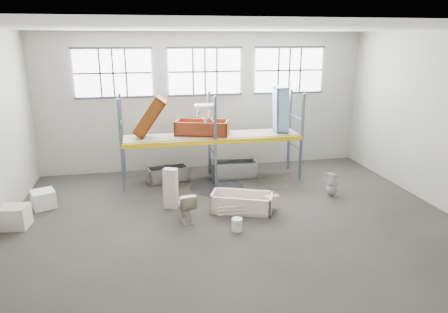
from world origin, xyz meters
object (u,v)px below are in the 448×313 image
object	(u,v)px
cistern_tall	(171,188)
bucket	(237,224)
steel_tub_right	(234,169)
toilet_white	(332,184)
steel_tub_left	(168,174)
rust_tub_flat	(202,128)
toilet_beige	(186,206)
bathtub_beige	(242,202)
carton_near	(15,217)
blue_tub_upright	(281,109)

from	to	relation	value
cistern_tall	bucket	distance (m)	2.41
steel_tub_right	toilet_white	bearing A→B (deg)	-42.03
steel_tub_left	rust_tub_flat	bearing A→B (deg)	1.16
toilet_beige	bathtub_beige	bearing A→B (deg)	-179.05
rust_tub_flat	carton_near	xyz separation A→B (m)	(-5.38, -2.83, -1.53)
steel_tub_right	carton_near	bearing A→B (deg)	-157.11
bathtub_beige	rust_tub_flat	xyz separation A→B (m)	(-0.67, 2.97, 1.56)
toilet_white	blue_tub_upright	size ratio (longest dim) A/B	0.50
toilet_beige	cistern_tall	distance (m)	0.99
toilet_beige	blue_tub_upright	distance (m)	5.24
rust_tub_flat	carton_near	bearing A→B (deg)	-152.29
steel_tub_left	carton_near	size ratio (longest dim) A/B	2.01
bathtub_beige	toilet_white	distance (m)	3.09
toilet_white	carton_near	distance (m)	9.10
toilet_beige	carton_near	distance (m)	4.44
rust_tub_flat	carton_near	distance (m)	6.27
steel_tub_left	toilet_beige	bearing A→B (deg)	-85.62
bathtub_beige	carton_near	world-z (taller)	carton_near
toilet_white	rust_tub_flat	bearing A→B (deg)	-147.98
toilet_beige	toilet_white	world-z (taller)	toilet_beige
cistern_tall	toilet_white	bearing A→B (deg)	22.45
steel_tub_left	carton_near	world-z (taller)	carton_near
bucket	carton_near	xyz separation A→B (m)	(-5.63, 1.33, 0.13)
bathtub_beige	carton_near	distance (m)	6.06
cistern_tall	carton_near	size ratio (longest dim) A/B	1.74
toilet_beige	rust_tub_flat	xyz separation A→B (m)	(0.97, 3.27, 1.41)
toilet_white	steel_tub_right	xyz separation A→B (m)	(-2.60, 2.34, -0.09)
bathtub_beige	toilet_white	bearing A→B (deg)	32.04
carton_near	toilet_white	bearing A→B (deg)	2.54
toilet_beige	toilet_white	distance (m)	4.76
blue_tub_upright	bucket	world-z (taller)	blue_tub_upright
toilet_beige	bucket	size ratio (longest dim) A/B	2.50
bucket	carton_near	world-z (taller)	carton_near
rust_tub_flat	cistern_tall	bearing A→B (deg)	-118.68
bathtub_beige	toilet_beige	distance (m)	1.68
steel_tub_right	toilet_beige	bearing A→B (deg)	-123.15
rust_tub_flat	carton_near	world-z (taller)	rust_tub_flat
toilet_beige	carton_near	bearing A→B (deg)	-15.17
bathtub_beige	rust_tub_flat	world-z (taller)	rust_tub_flat
blue_tub_upright	bucket	distance (m)	5.22
blue_tub_upright	toilet_white	bearing A→B (deg)	-66.86
toilet_white	carton_near	bearing A→B (deg)	-112.30
steel_tub_right	bucket	xyz separation A→B (m)	(-0.86, -4.08, -0.13)
toilet_white	rust_tub_flat	xyz separation A→B (m)	(-3.71, 2.42, 1.44)
cistern_tall	blue_tub_upright	bearing A→B (deg)	51.92
steel_tub_left	bucket	bearing A→B (deg)	-70.45
cistern_tall	bucket	world-z (taller)	cistern_tall
toilet_white	bathtub_beige	bearing A→B (deg)	-104.58
bucket	steel_tub_right	bearing A→B (deg)	78.03
steel_tub_right	blue_tub_upright	xyz separation A→B (m)	(1.62, -0.07, 2.10)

